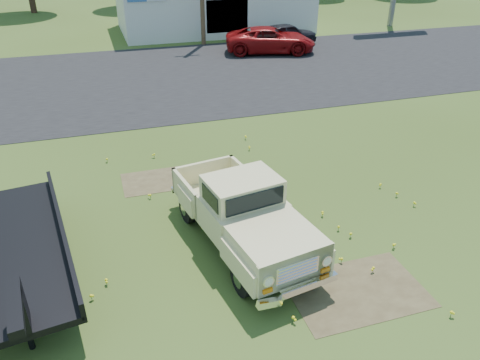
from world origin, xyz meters
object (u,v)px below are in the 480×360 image
at_px(vintage_pickup_truck, 242,212).
at_px(dark_sedan, 286,34).
at_px(red_pickup, 270,40).
at_px(flatbed_trailer, 16,244).

xyz_separation_m(vintage_pickup_truck, dark_sedan, (9.74, 20.65, -0.25)).
xyz_separation_m(vintage_pickup_truck, red_pickup, (7.94, 18.96, -0.19)).
xyz_separation_m(flatbed_trailer, dark_sedan, (15.00, 20.23, -0.15)).
relative_size(vintage_pickup_truck, red_pickup, 0.95).
distance_m(red_pickup, dark_sedan, 2.46).
distance_m(vintage_pickup_truck, flatbed_trailer, 5.28).
height_order(flatbed_trailer, red_pickup, flatbed_trailer).
bearing_deg(dark_sedan, vintage_pickup_truck, 143.80).
bearing_deg(flatbed_trailer, vintage_pickup_truck, -12.65).
bearing_deg(red_pickup, flatbed_trailer, 159.49).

